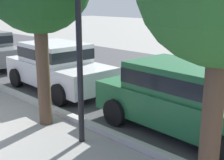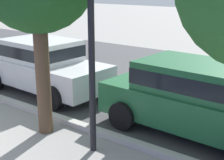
% 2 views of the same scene
% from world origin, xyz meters
% --- Properties ---
extents(street_surface, '(60.00, 9.00, 0.01)m').
position_xyz_m(street_surface, '(0.00, 7.50, 0.00)').
color(street_surface, '#424244').
rests_on(street_surface, ground).
extents(curb_stone, '(60.00, 0.20, 0.12)m').
position_xyz_m(curb_stone, '(0.00, 2.90, 0.06)').
color(curb_stone, '#B2AFA8').
rests_on(curb_stone, ground).
extents(parked_car_white, '(4.17, 2.05, 1.56)m').
position_xyz_m(parked_car_white, '(-1.07, 4.22, 0.84)').
color(parked_car_white, silver).
rests_on(parked_car_white, ground).
extents(parked_car_green, '(4.17, 2.05, 1.56)m').
position_xyz_m(parked_car_green, '(3.68, 4.22, 0.84)').
color(parked_car_green, '#236638').
rests_on(parked_car_green, ground).
extents(lamp_post, '(0.32, 0.32, 3.90)m').
position_xyz_m(lamp_post, '(2.47, 2.30, 2.55)').
color(lamp_post, black).
rests_on(lamp_post, ground).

